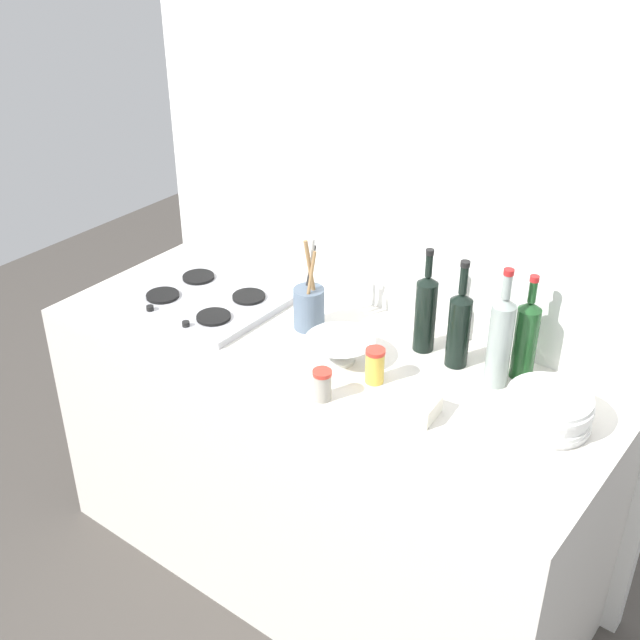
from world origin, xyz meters
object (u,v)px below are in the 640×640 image
butter_dish (411,405)px  condiment_jar_rear (375,365)px  wine_bottle_mid_left (426,311)px  wine_bottle_mid_right (526,338)px  wine_bottle_leftmost (500,339)px  plate_stack (549,411)px  condiment_jar_front (322,385)px  wine_bottle_rightmost (459,327)px  utensil_crock (309,306)px  stovetop_hob (206,300)px  mixing_bowl (340,349)px

butter_dish → condiment_jar_rear: size_ratio=1.32×
wine_bottle_mid_left → butter_dish: wine_bottle_mid_left is taller
butter_dish → wine_bottle_mid_right: bearing=65.3°
wine_bottle_mid_left → wine_bottle_leftmost: bearing=-7.5°
plate_stack → butter_dish: (-0.32, -0.18, -0.02)m
wine_bottle_leftmost → condiment_jar_rear: wine_bottle_leftmost is taller
wine_bottle_mid_left → condiment_jar_front: bearing=-102.5°
wine_bottle_mid_left → wine_bottle_rightmost: wine_bottle_rightmost is taller
wine_bottle_leftmost → butter_dish: size_ratio=2.58×
wine_bottle_mid_left → utensil_crock: (-0.36, -0.11, -0.05)m
stovetop_hob → plate_stack: plate_stack is taller
wine_bottle_rightmost → utensil_crock: 0.49m
plate_stack → butter_dish: 0.36m
wine_bottle_mid_left → wine_bottle_mid_right: wine_bottle_mid_left is taller
stovetop_hob → mixing_bowl: (0.56, -0.01, 0.03)m
wine_bottle_leftmost → wine_bottle_mid_left: 0.26m
stovetop_hob → mixing_bowl: mixing_bowl is taller
plate_stack → wine_bottle_leftmost: bearing=155.4°
plate_stack → wine_bottle_mid_left: 0.49m
wine_bottle_mid_right → condiment_jar_rear: size_ratio=3.04×
butter_dish → mixing_bowl: bearing=163.3°
utensil_crock → condiment_jar_rear: size_ratio=2.89×
wine_bottle_leftmost → butter_dish: wine_bottle_leftmost is taller
plate_stack → wine_bottle_rightmost: size_ratio=0.69×
wine_bottle_rightmost → wine_bottle_leftmost: bearing=-8.3°
stovetop_hob → wine_bottle_mid_right: wine_bottle_mid_right is taller
butter_dish → utensil_crock: utensil_crock is taller
wine_bottle_leftmost → wine_bottle_mid_right: size_ratio=1.12×
utensil_crock → wine_bottle_mid_left: bearing=17.1°
stovetop_hob → butter_dish: size_ratio=3.31×
wine_bottle_mid_left → condiment_jar_rear: 0.25m
stovetop_hob → wine_bottle_leftmost: 1.01m
stovetop_hob → condiment_jar_rear: (0.71, -0.04, 0.04)m
plate_stack → wine_bottle_mid_right: (-0.16, 0.17, 0.08)m
plate_stack → utensil_crock: size_ratio=0.75×
wine_bottle_rightmost → mixing_bowl: (-0.29, -0.20, -0.09)m
mixing_bowl → butter_dish: size_ratio=1.48×
stovetop_hob → wine_bottle_leftmost: bearing=9.6°
mixing_bowl → butter_dish: (0.31, -0.09, -0.01)m
wine_bottle_mid_right → utensil_crock: bearing=-166.9°
mixing_bowl → condiment_jar_rear: size_ratio=1.95×
condiment_jar_rear → butter_dish: bearing=-21.6°
wine_bottle_mid_right → condiment_jar_front: (-0.39, -0.44, -0.08)m
wine_bottle_mid_right → utensil_crock: size_ratio=1.05×
wine_bottle_leftmost → wine_bottle_rightmost: wine_bottle_leftmost is taller
wine_bottle_leftmost → wine_bottle_rightmost: size_ratio=1.08×
utensil_crock → condiment_jar_rear: 0.36m
utensil_crock → wine_bottle_mid_right: bearing=13.1°
wine_bottle_leftmost → wine_bottle_mid_right: (0.04, 0.08, -0.02)m
wine_bottle_mid_right → mixing_bowl: bearing=-151.5°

